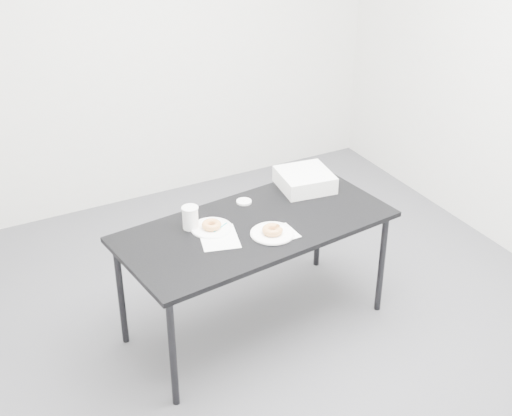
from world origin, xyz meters
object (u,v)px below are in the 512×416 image
table (255,233)px  coffee_cup (190,217)px  bakery_box (305,180)px  donut_near (272,230)px  donut_far (212,225)px  plate_far (212,228)px  plate_near (272,233)px  scorecard (219,238)px  pen (221,227)px

table → coffee_cup: coffee_cup is taller
coffee_cup → bakery_box: (0.83, 0.12, -0.01)m
donut_near → donut_far: size_ratio=1.05×
plate_far → plate_near: bearing=-38.3°
plate_far → bakery_box: size_ratio=0.76×
donut_near → coffee_cup: 0.47m
plate_far → donut_near: bearing=-38.3°
scorecard → donut_near: (0.28, -0.11, 0.03)m
plate_far → coffee_cup: coffee_cup is taller
plate_near → donut_far: donut_far is taller
table → plate_far: (-0.24, 0.07, 0.06)m
pen → donut_far: donut_far is taller
coffee_cup → bakery_box: 0.84m
plate_near → donut_far: (-0.27, 0.22, 0.02)m
table → donut_far: donut_far is taller
scorecard → plate_near: size_ratio=1.05×
coffee_cup → scorecard: bearing=-61.0°
scorecard → coffee_cup: size_ratio=1.94×
table → coffee_cup: (-0.34, 0.14, 0.12)m
donut_near → coffee_cup: bearing=143.2°
table → bakery_box: bearing=21.6°
pen → plate_far: pen is taller
donut_far → plate_near: bearing=-38.3°
pen → plate_near: (0.23, -0.19, 0.00)m
bakery_box → pen: bearing=-155.2°
scorecard → plate_far: bearing=102.6°
scorecard → pen: 0.10m
donut_near → plate_near: bearing=0.0°
scorecard → plate_near: bearing=-6.0°
scorecard → bakery_box: bakery_box is taller
table → plate_far: bearing=156.3°
pen → donut_near: donut_near is taller
plate_near → donut_near: bearing=180.0°
table → plate_far: 0.26m
pen → donut_far: (-0.05, 0.02, 0.02)m
table → donut_far: size_ratio=14.88×
plate_far → coffee_cup: size_ratio=1.77×
coffee_cup → bakery_box: size_ratio=0.43×
coffee_cup → plate_near: bearing=-36.8°
table → donut_far: bearing=156.3°
bakery_box → coffee_cup: bearing=-163.7°
plate_far → bakery_box: 0.75m
pen → plate_far: (-0.05, 0.02, -0.00)m
donut_far → bakery_box: bakery_box is taller
plate_far → donut_far: (0.00, 0.00, 0.02)m
plate_far → donut_far: size_ratio=2.13×
plate_near → donut_near: 0.02m
bakery_box → donut_far: bearing=-157.8°
table → coffee_cup: size_ratio=12.33×
donut_near → bakery_box: 0.61m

